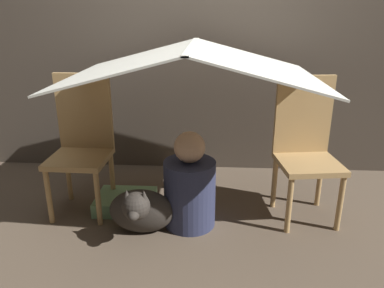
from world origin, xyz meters
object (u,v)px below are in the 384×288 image
(chair_left, at_px, (82,141))
(chair_right, at_px, (306,145))
(dog, at_px, (141,210))
(person_front, at_px, (190,187))

(chair_left, height_order, chair_right, same)
(chair_right, bearing_deg, dog, -169.54)
(person_front, relative_size, dog, 1.56)
(person_front, bearing_deg, chair_left, 165.10)
(chair_left, distance_m, chair_right, 1.53)
(chair_right, distance_m, person_front, 0.83)
(chair_right, relative_size, dog, 2.30)
(chair_left, distance_m, dog, 0.66)
(chair_left, bearing_deg, dog, -35.90)
(chair_right, relative_size, person_front, 1.48)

